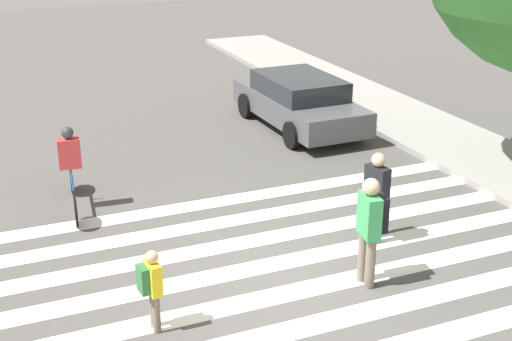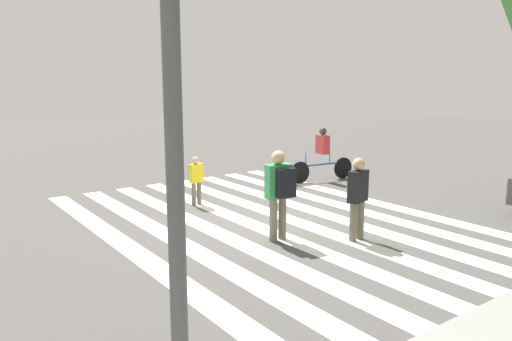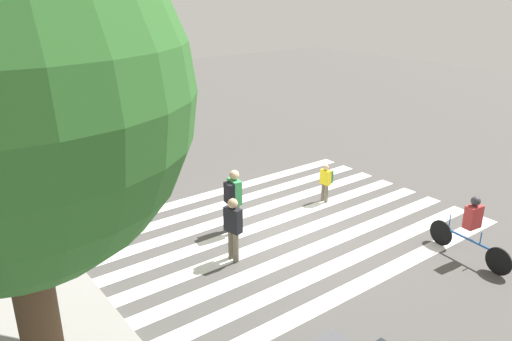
{
  "view_description": "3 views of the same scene",
  "coord_description": "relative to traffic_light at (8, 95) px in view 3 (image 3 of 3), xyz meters",
  "views": [
    {
      "loc": [
        8.68,
        -4.14,
        5.5
      ],
      "look_at": [
        -1.07,
        -0.01,
        1.39
      ],
      "focal_mm": 50.0,
      "sensor_mm": 36.0,
      "label": 1
    },
    {
      "loc": [
        6.32,
        8.15,
        3.02
      ],
      "look_at": [
        -0.14,
        -0.72,
        0.99
      ],
      "focal_mm": 35.0,
      "sensor_mm": 36.0,
      "label": 2
    },
    {
      "loc": [
        -9.13,
        7.81,
        6.13
      ],
      "look_at": [
        0.85,
        0.2,
        1.45
      ],
      "focal_mm": 35.0,
      "sensor_mm": 36.0,
      "label": 3
    }
  ],
  "objects": [
    {
      "name": "ground_plane",
      "position": [
        -4.89,
        -5.17,
        -3.46
      ],
      "size": [
        60.0,
        60.0,
        0.0
      ],
      "primitive_type": "plane",
      "color": "#4C4947"
    },
    {
      "name": "sidewalk_curb",
      "position": [
        -4.89,
        1.08,
        -3.39
      ],
      "size": [
        36.0,
        2.5,
        0.14
      ],
      "color": "gray",
      "rests_on": "ground_plane"
    },
    {
      "name": "crosswalk_stripes",
      "position": [
        -4.89,
        -5.17,
        -3.46
      ],
      "size": [
        6.66,
        10.0,
        0.01
      ],
      "color": "white",
      "rests_on": "ground_plane"
    },
    {
      "name": "traffic_light",
      "position": [
        0.0,
        0.0,
        0.0
      ],
      "size": [
        0.6,
        0.5,
        4.95
      ],
      "color": "#515456",
      "rests_on": "ground_plane"
    },
    {
      "name": "pedestrian_adult_blue_shirt",
      "position": [
        -5.44,
        -3.24,
        -2.57
      ],
      "size": [
        0.47,
        0.28,
        1.58
      ],
      "rotation": [
        0.0,
        0.0,
        0.2
      ],
      "color": "#6B6051",
      "rests_on": "ground_plane"
    },
    {
      "name": "pedestrian_adult_tall_backpack",
      "position": [
        -4.31,
        -7.39,
        -2.77
      ],
      "size": [
        0.34,
        0.29,
        1.18
      ],
      "rotation": [
        0.0,
        0.0,
        0.1
      ],
      "color": "#6B6051",
      "rests_on": "ground_plane"
    },
    {
      "name": "pedestrian_adult_yellow_jacket",
      "position": [
        -4.25,
        -4.08,
        -2.46
      ],
      "size": [
        0.5,
        0.45,
        1.71
      ],
      "rotation": [
        0.0,
        0.0,
        2.97
      ],
      "color": "#6B6051",
      "rests_on": "ground_plane"
    },
    {
      "name": "cyclist_near_curb",
      "position": [
        -8.77,
        -7.69,
        -2.6
      ],
      "size": [
        2.23,
        0.42,
        1.6
      ],
      "rotation": [
        0.0,
        0.0,
        -0.11
      ],
      "color": "black",
      "rests_on": "ground_plane"
    }
  ]
}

